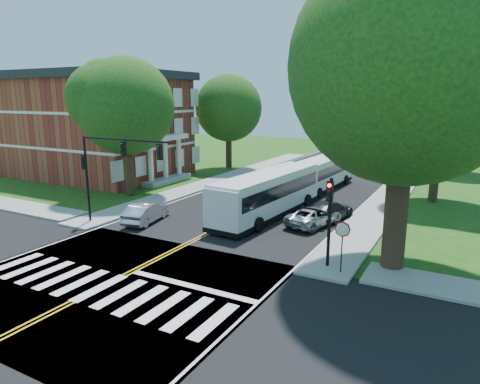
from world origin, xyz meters
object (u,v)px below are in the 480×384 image
Objects in this scene: bus_follow at (321,173)px; hatchback at (146,212)px; signal_nw at (111,161)px; signal_ne at (329,211)px; bus_lead at (268,193)px; suv at (314,216)px; dark_sedan at (329,210)px.

hatchback is at bearing 69.10° from bus_follow.
signal_ne is at bearing 0.05° from signal_nw.
signal_nw is at bearing 69.10° from bus_follow.
bus_lead is 2.88× the size of hatchback.
bus_lead is at bearing 5.13° from suv.
signal_nw reaches higher than signal_ne.
bus_lead is (-6.61, 7.35, -1.33)m from signal_ne.
bus_follow is (7.93, 17.63, -2.88)m from signal_nw.
bus_lead is 4.34m from dark_sedan.
signal_nw is at bearing 46.88° from suv.
bus_follow is 9.99m from dark_sedan.
dark_sedan is (10.66, 6.37, -0.02)m from hatchback.
signal_nw is 4.28m from hatchback.
bus_follow is 17.17m from hatchback.
bus_lead is 2.72× the size of suv.
bus_lead reaches higher than hatchback.
signal_ne is 1.05× the size of hatchback.
bus_lead is 10.28m from bus_follow.
dark_sedan is (11.56, 8.36, -3.69)m from signal_nw.
dark_sedan is (-2.50, 8.35, -2.28)m from signal_ne.
signal_ne is 0.95× the size of dark_sedan.
signal_ne is 0.99× the size of suv.
signal_nw reaches higher than dark_sedan.
signal_nw is 14.13m from signal_ne.
dark_sedan is at bearing 106.65° from signal_ne.
hatchback is at bearing 43.46° from bus_lead.
suv is (3.65, -0.70, -1.01)m from bus_lead.
hatchback reaches higher than dark_sedan.
signal_nw is at bearing 48.77° from bus_lead.
signal_ne is 9.01m from dark_sedan.
hatchback is (-7.04, -15.64, -0.80)m from bus_follow.
bus_follow reaches higher than hatchback.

